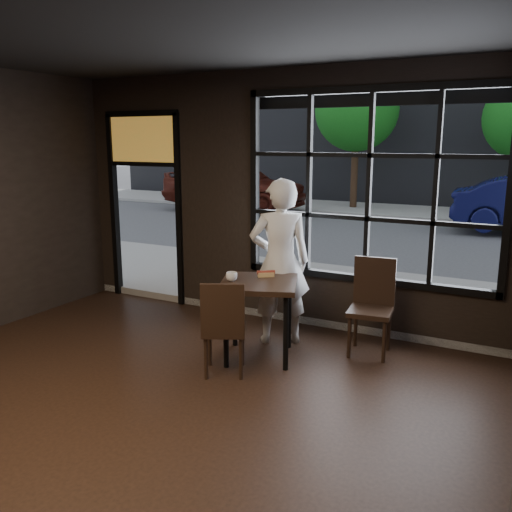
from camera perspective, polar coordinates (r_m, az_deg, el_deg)
The scene contains 14 objects.
floor at distance 4.67m, azimuth -18.19°, elevation -18.83°, with size 6.00×7.00×0.02m, color black.
ceiling at distance 4.12m, azimuth -21.42°, elevation 23.49°, with size 6.00×7.00×0.02m, color black.
window_frame at distance 6.48m, azimuth 11.79°, elevation 7.09°, with size 3.06×0.12×2.28m, color black.
stained_transom at distance 8.02m, azimuth -11.81°, elevation 11.96°, with size 1.20×0.06×0.70m, color orange.
street_asphalt at distance 26.97m, azimuth 21.45°, elevation 6.33°, with size 60.00×41.00×0.04m, color #545456.
building_across at distance 26.38m, azimuth 22.54°, elevation 22.60°, with size 28.00×12.00×15.00m, color #5B5956.
cafe_table at distance 5.92m, azimuth 0.31°, elevation -6.67°, with size 0.80×0.80×0.87m, color black.
chair_near at distance 5.53m, azimuth -3.34°, elevation -7.39°, with size 0.43×0.43×0.99m, color black.
chair_window at distance 6.10m, azimuth 11.96°, elevation -5.40°, with size 0.46×0.46×1.06m, color black.
man at distance 6.25m, azimuth 2.52°, elevation -0.61°, with size 0.70×0.46×1.93m, color silver.
hotdog at distance 5.98m, azimuth 1.05°, elevation -1.91°, with size 0.20×0.08×0.06m, color tan, non-canonical shape.
cup at distance 5.80m, azimuth -2.57°, elevation -2.18°, with size 0.12×0.12×0.10m, color silver.
maroon_car at distance 17.86m, azimuth -2.39°, elevation 7.58°, with size 1.92×4.77×1.62m, color #47150C.
tree_left at distance 18.60m, azimuth 10.55°, elevation 14.90°, with size 2.74×2.74×4.67m.
Camera 1 is at (2.98, -2.70, 2.35)m, focal length 38.00 mm.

